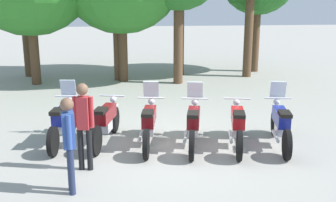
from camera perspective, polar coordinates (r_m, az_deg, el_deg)
ground_plane at (r=9.33m, az=0.36°, el=-6.12°), size 80.00×80.00×0.00m
motorcycle_0 at (r=9.60m, az=-14.53°, el=-2.75°), size 0.67×2.18×1.37m
motorcycle_1 at (r=9.44m, az=-8.71°, el=-2.83°), size 0.79×2.15×0.99m
motorcycle_2 at (r=9.15m, az=-2.67°, el=-3.13°), size 0.69×2.18×1.37m
motorcycle_3 at (r=9.09m, az=3.58°, el=-3.27°), size 0.76×2.16×1.37m
motorcycle_4 at (r=9.19m, az=9.70°, el=-3.35°), size 0.77×2.16×0.99m
motorcycle_5 at (r=9.45m, az=15.50°, el=-3.09°), size 0.76×2.16×1.37m
person_0 at (r=7.00m, az=-13.70°, el=-5.12°), size 0.26×0.41×1.67m
person_1 at (r=7.86m, az=-11.74°, el=-2.62°), size 0.41×0.26×1.72m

